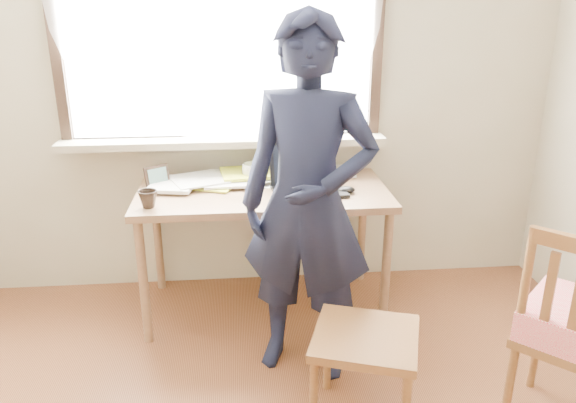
{
  "coord_description": "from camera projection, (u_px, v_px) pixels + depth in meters",
  "views": [
    {
      "loc": [
        -0.13,
        -1.25,
        1.71
      ],
      "look_at": [
        0.08,
        0.95,
        0.9
      ],
      "focal_mm": 35.0,
      "sensor_mm": 36.0,
      "label": 1
    }
  ],
  "objects": [
    {
      "name": "room_shell",
      "position": [
        276.0,
        29.0,
        1.39
      ],
      "size": [
        3.52,
        4.02,
        2.61
      ],
      "color": "#BCB397",
      "rests_on": "ground"
    },
    {
      "name": "picture_frame",
      "position": [
        157.0,
        177.0,
        3.07
      ],
      "size": [
        0.12,
        0.09,
        0.11
      ],
      "color": "black",
      "rests_on": "desk"
    },
    {
      "name": "book_a",
      "position": [
        204.0,
        179.0,
        3.18
      ],
      "size": [
        0.24,
        0.31,
        0.03
      ],
      "primitive_type": "imported",
      "rotation": [
        0.0,
        0.0,
        -0.12
      ],
      "color": "white",
      "rests_on": "desk"
    },
    {
      "name": "person",
      "position": [
        308.0,
        204.0,
        2.51
      ],
      "size": [
        0.71,
        0.59,
        1.68
      ],
      "primitive_type": "imported",
      "rotation": [
        0.0,
        0.0,
        -0.35
      ],
      "color": "black",
      "rests_on": "ground"
    },
    {
      "name": "mug_white",
      "position": [
        254.0,
        172.0,
        3.16
      ],
      "size": [
        0.18,
        0.18,
        0.1
      ],
      "primitive_type": "imported",
      "rotation": [
        0.0,
        0.0,
        0.52
      ],
      "color": "white",
      "rests_on": "desk"
    },
    {
      "name": "mouse",
      "position": [
        346.0,
        190.0,
        2.98
      ],
      "size": [
        0.09,
        0.07,
        0.04
      ],
      "primitive_type": "ellipsoid",
      "color": "black",
      "rests_on": "desk"
    },
    {
      "name": "desk_clutter",
      "position": [
        221.0,
        175.0,
        3.2
      ],
      "size": [
        0.91,
        0.54,
        0.05
      ],
      "color": "white",
      "rests_on": "desk"
    },
    {
      "name": "laptop",
      "position": [
        307.0,
        179.0,
        3.02
      ],
      "size": [
        0.41,
        0.35,
        0.25
      ],
      "color": "black",
      "rests_on": "desk"
    },
    {
      "name": "book_b",
      "position": [
        322.0,
        171.0,
        3.33
      ],
      "size": [
        0.22,
        0.28,
        0.02
      ],
      "primitive_type": "imported",
      "rotation": [
        0.0,
        0.0,
        -0.1
      ],
      "color": "white",
      "rests_on": "desk"
    },
    {
      "name": "work_chair",
      "position": [
        365.0,
        348.0,
        2.29
      ],
      "size": [
        0.52,
        0.51,
        0.43
      ],
      "color": "brown",
      "rests_on": "ground"
    },
    {
      "name": "desk",
      "position": [
        263.0,
        202.0,
        3.07
      ],
      "size": [
        1.35,
        0.68,
        0.73
      ],
      "color": "#856142",
      "rests_on": "ground"
    },
    {
      "name": "mug_dark",
      "position": [
        148.0,
        199.0,
        2.77
      ],
      "size": [
        0.1,
        0.1,
        0.09
      ],
      "primitive_type": "imported",
      "rotation": [
        0.0,
        0.0,
        0.04
      ],
      "color": "black",
      "rests_on": "desk"
    }
  ]
}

